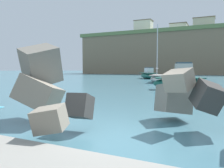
{
  "coord_description": "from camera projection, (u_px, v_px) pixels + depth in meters",
  "views": [
    {
      "loc": [
        2.53,
        -5.44,
        1.85
      ],
      "look_at": [
        -0.23,
        0.5,
        1.4
      ],
      "focal_mm": 35.37,
      "sensor_mm": 36.0,
      "label": 1
    }
  ],
  "objects": [
    {
      "name": "boat_mid_left",
      "position": [
        180.0,
        81.0,
        19.69
      ],
      "size": [
        4.89,
        2.99,
        2.43
      ],
      "color": "#1E6656",
      "rests_on": "ground"
    },
    {
      "name": "boat_near_centre",
      "position": [
        157.0,
        78.0,
        29.96
      ],
      "size": [
        2.37,
        6.16,
        7.94
      ],
      "color": "beige",
      "rests_on": "ground"
    },
    {
      "name": "headland_bluff",
      "position": [
        202.0,
        54.0,
        82.15
      ],
      "size": [
        84.19,
        35.46,
        14.93
      ],
      "color": "#847056",
      "rests_on": "ground"
    },
    {
      "name": "station_building_central",
      "position": [
        179.0,
        31.0,
        92.72
      ],
      "size": [
        6.95,
        7.81,
        5.66
      ],
      "color": "silver",
      "rests_on": "headland_bluff"
    },
    {
      "name": "breakwater_jetty",
      "position": [
        109.0,
        92.0,
        7.16
      ],
      "size": [
        32.44,
        6.03,
        2.89
      ],
      "color": "#4C4944",
      "rests_on": "ground"
    },
    {
      "name": "station_building_east",
      "position": [
        143.0,
        29.0,
        89.12
      ],
      "size": [
        7.23,
        4.74,
        6.38
      ],
      "color": "silver",
      "rests_on": "headland_bluff"
    },
    {
      "name": "ground_plane",
      "position": [
        112.0,
        136.0,
        6.11
      ],
      "size": [
        400.0,
        400.0,
        0.0
      ],
      "primitive_type": "plane",
      "color": "#42707F"
    },
    {
      "name": "station_building_west",
      "position": [
        204.0,
        26.0,
        84.36
      ],
      "size": [
        7.9,
        5.67,
        6.26
      ],
      "color": "#B2ADA3",
      "rests_on": "headland_bluff"
    },
    {
      "name": "boat_near_left",
      "position": [
        148.0,
        75.0,
        41.35
      ],
      "size": [
        4.97,
        5.84,
        2.12
      ],
      "color": "#1E6656",
      "rests_on": "ground"
    }
  ]
}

